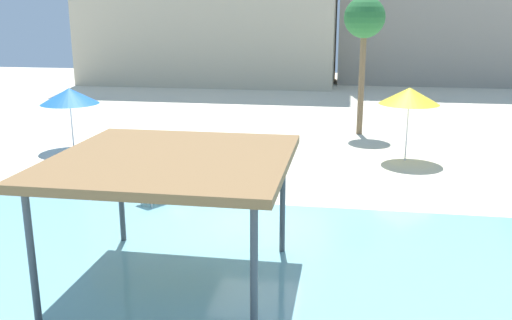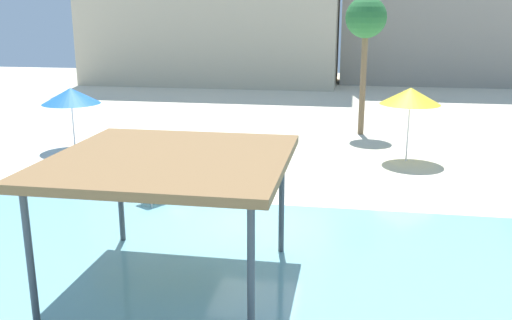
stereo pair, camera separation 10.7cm
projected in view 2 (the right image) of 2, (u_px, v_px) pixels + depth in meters
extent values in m
plane|color=beige|center=(256.00, 223.00, 15.94)|extent=(80.00, 80.00, 0.00)
cube|color=#7AB7C1|center=(209.00, 319.00, 10.93)|extent=(44.00, 13.50, 0.04)
cylinder|color=#42474C|center=(120.00, 191.00, 14.33)|extent=(0.14, 0.14, 2.74)
cylinder|color=#42474C|center=(282.00, 200.00, 13.65)|extent=(0.14, 0.14, 2.74)
cylinder|color=#42474C|center=(30.00, 260.00, 10.38)|extent=(0.14, 0.14, 2.74)
cylinder|color=#42474C|center=(251.00, 277.00, 9.70)|extent=(0.14, 0.14, 2.74)
cube|color=olive|center=(170.00, 160.00, 11.64)|extent=(4.85, 4.85, 0.18)
cylinder|color=silver|center=(73.00, 126.00, 24.16)|extent=(0.06, 0.06, 1.98)
cone|color=blue|center=(71.00, 96.00, 23.82)|extent=(2.45, 2.45, 0.67)
cylinder|color=silver|center=(408.00, 133.00, 22.20)|extent=(0.06, 0.06, 2.28)
cone|color=yellow|center=(410.00, 96.00, 21.82)|extent=(2.35, 2.35, 0.64)
cylinder|color=white|center=(152.00, 205.00, 17.04)|extent=(0.05, 0.05, 0.22)
cylinder|color=white|center=(142.00, 202.00, 17.34)|extent=(0.05, 0.05, 0.22)
cylinder|color=white|center=(187.00, 194.00, 18.09)|extent=(0.05, 0.05, 0.22)
cylinder|color=white|center=(177.00, 191.00, 18.39)|extent=(0.05, 0.05, 0.22)
cube|color=white|center=(165.00, 193.00, 17.67)|extent=(1.44, 1.85, 0.10)
cube|color=white|center=(182.00, 179.00, 18.14)|extent=(0.78, 0.75, 0.40)
cylinder|color=brown|center=(363.00, 81.00, 26.66)|extent=(0.28, 0.28, 5.15)
sphere|color=#286B33|center=(366.00, 17.00, 25.91)|extent=(1.90, 1.90, 1.90)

